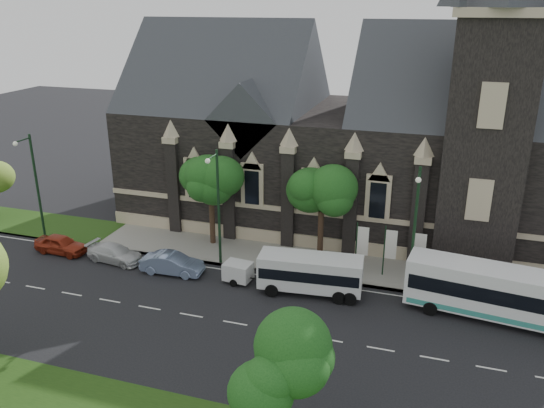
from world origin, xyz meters
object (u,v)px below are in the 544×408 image
at_px(street_lamp_mid, 217,202).
at_px(car_far_white, 115,253).
at_px(banner_flag_right, 417,251).
at_px(tree_walk_left, 214,177).
at_px(tree_walk_right, 325,187).
at_px(tour_coach, 505,294).
at_px(street_lamp_near, 415,224).
at_px(shuttle_bus, 311,272).
at_px(banner_flag_left, 360,244).
at_px(sedan, 172,264).
at_px(box_trailer, 238,271).
at_px(street_lamp_far, 35,182).
at_px(car_far_red, 61,244).
at_px(tree_park_east, 291,371).
at_px(banner_flag_center, 388,247).

relative_size(street_lamp_mid, car_far_white, 1.97).
distance_m(banner_flag_right, car_far_white, 22.57).
bearing_deg(tree_walk_left, tree_walk_right, 0.06).
xyz_separation_m(tour_coach, car_far_white, (-27.73, -0.03, -1.22)).
xyz_separation_m(street_lamp_near, shuttle_bus, (-6.45, -1.95, -3.54)).
distance_m(banner_flag_left, tour_coach, 10.22).
bearing_deg(tree_walk_right, shuttle_bus, -86.52).
bearing_deg(street_lamp_mid, banner_flag_right, 7.60).
bearing_deg(sedan, box_trailer, -90.88).
xyz_separation_m(tree_walk_right, car_far_white, (-15.13, -5.39, -5.15)).
relative_size(tree_walk_right, street_lamp_far, 0.87).
xyz_separation_m(banner_flag_right, shuttle_bus, (-6.74, -3.86, -0.81)).
xyz_separation_m(tree_walk_right, box_trailer, (-4.93, -5.65, -4.98)).
distance_m(tree_walk_right, banner_flag_left, 4.92).
bearing_deg(car_far_white, tree_walk_right, -63.59).
distance_m(tree_walk_left, banner_flag_right, 16.52).
distance_m(tree_walk_right, street_lamp_far, 23.50).
relative_size(banner_flag_right, car_far_white, 0.88).
bearing_deg(shuttle_bus, banner_flag_right, 24.47).
height_order(tree_walk_left, tour_coach, tree_walk_left).
xyz_separation_m(shuttle_bus, sedan, (-10.36, -0.26, -0.81)).
bearing_deg(sedan, tour_coach, -91.75).
xyz_separation_m(banner_flag_right, car_far_red, (-27.14, -3.65, -1.65)).
xyz_separation_m(tree_walk_right, tour_coach, (12.60, -5.36, -3.93)).
relative_size(street_lamp_near, tour_coach, 0.75).
xyz_separation_m(tree_park_east, banner_flag_left, (0.11, 18.32, -2.24)).
xyz_separation_m(banner_flag_center, sedan, (-15.10, -4.12, -1.62)).
height_order(banner_flag_center, sedan, banner_flag_center).
distance_m(street_lamp_near, banner_flag_left, 4.99).
bearing_deg(tree_walk_right, street_lamp_near, -28.06).
distance_m(tree_walk_left, banner_flag_center, 14.58).
distance_m(street_lamp_far, banner_flag_center, 28.48).
relative_size(tree_walk_right, banner_flag_right, 1.95).
height_order(street_lamp_near, sedan, street_lamp_near).
distance_m(street_lamp_far, car_far_red, 5.67).
bearing_deg(tree_park_east, sedan, 132.44).
relative_size(banner_flag_center, banner_flag_right, 1.00).
distance_m(street_lamp_far, banner_flag_right, 30.47).
relative_size(street_lamp_far, box_trailer, 3.19).
relative_size(banner_flag_center, car_far_red, 0.93).
distance_m(shuttle_bus, car_far_red, 20.42).
height_order(street_lamp_mid, banner_flag_right, street_lamp_mid).
relative_size(street_lamp_near, sedan, 1.94).
distance_m(street_lamp_far, banner_flag_left, 26.50).
relative_size(banner_flag_center, box_trailer, 1.42).
bearing_deg(banner_flag_left, tree_walk_left, 171.98).
bearing_deg(street_lamp_near, banner_flag_center, 131.93).
xyz_separation_m(shuttle_bus, car_far_white, (-15.47, 0.18, -0.91)).
distance_m(banner_flag_right, sedan, 17.67).
relative_size(street_lamp_near, street_lamp_mid, 1.00).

